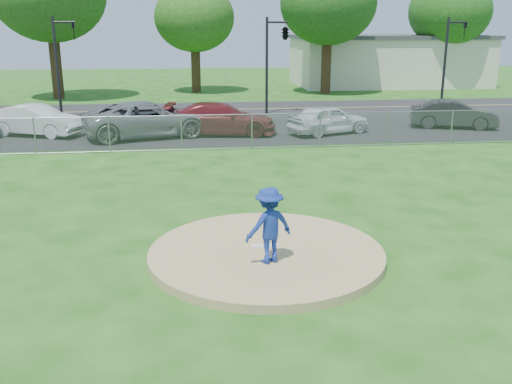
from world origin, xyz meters
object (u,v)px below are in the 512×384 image
Objects in this scene: traffic_signal_left at (61,58)px; tree_far_right at (451,1)px; parked_car_white at (36,120)px; parked_car_darkred at (221,119)px; traffic_signal_center at (283,34)px; traffic_signal_right at (449,55)px; tree_center at (194,7)px; pitcher at (269,225)px; commercial_building at (387,60)px; traffic_cone at (103,132)px; parked_car_gray at (148,119)px; parked_car_charcoal at (454,114)px; parked_car_pearl at (329,119)px.

tree_far_right is at bearing 24.32° from traffic_signal_left.
parked_car_darkred is (8.86, -0.77, 0.04)m from parked_car_white.
tree_far_right is 31.78m from traffic_signal_left.
parked_car_darkred is (-4.09, -6.55, -3.83)m from traffic_signal_center.
traffic_signal_right is at bearing -113.91° from tree_far_right.
tree_center is 1.76× the size of traffic_signal_left.
pitcher is (-4.00, -22.67, -3.57)m from traffic_signal_center.
commercial_building is 22.86× the size of traffic_cone.
traffic_cone is at bearing -159.87° from traffic_signal_right.
parked_car_gray is 1.14× the size of parked_car_darkred.
traffic_signal_left is (-7.76, -12.00, -3.11)m from tree_center.
parked_car_darkred is at bearing -73.17° from parked_car_white.
pitcher is at bearing -130.29° from parked_car_white.
tree_far_right is 2.49× the size of parked_car_charcoal.
traffic_signal_center is at bearing -24.80° from parked_car_darkred.
traffic_signal_center is at bearing -180.00° from traffic_signal_right.
traffic_signal_right is 21.39m from traffic_cone.
parked_car_white is at bearing 92.23° from parked_car_darkred.
tree_far_right is 14.97× the size of traffic_cone.
parked_car_gray is (-19.59, -22.69, -1.31)m from commercial_building.
traffic_signal_right is at bearing 20.13° from traffic_cone.
tree_far_right reaches higher than tree_center.
tree_center reaches higher than commercial_building.
parked_car_pearl is (10.77, 0.36, 0.35)m from traffic_cone.
parked_car_darkred is at bearing -122.01° from traffic_signal_center.
traffic_signal_left is 11.14m from parked_car_darkred.
traffic_signal_left is 1.30× the size of parked_car_charcoal.
pitcher reaches higher than traffic_cone.
parked_car_gray is (-2.59, -18.69, -5.62)m from tree_center.
traffic_cone is (3.11, -7.29, -2.99)m from traffic_signal_left.
traffic_signal_left is 1.05× the size of parked_car_darkred.
traffic_signal_left reaches higher than parked_car_darkred.
tree_far_right is at bearing 2.73° from tree_center.
parked_car_darkred is (-20.12, -19.55, -6.28)m from tree_far_right.
tree_center is at bearing -4.51° from parked_car_pearl.
pitcher is 0.28× the size of parked_car_gray.
traffic_signal_right is 11.75m from parked_car_pearl.
traffic_signal_right is at bearing -54.23° from parked_car_white.
traffic_cone is 0.17× the size of parked_car_pearl.
pitcher is at bearing -119.32° from tree_far_right.
traffic_signal_left is 6.34m from parked_car_white.
parked_car_pearl reaches higher than traffic_cone.
tree_far_right reaches higher than parked_car_gray.
parked_car_darkred is 1.28× the size of parked_car_pearl.
traffic_cone is at bearing 111.38° from parked_car_charcoal.
tree_center is 1.76× the size of traffic_signal_center.
parked_car_charcoal is at bearing 4.04° from traffic_cone.
commercial_building is at bearing 6.94° from parked_car_charcoal.
parked_car_darkred is (8.64, -6.55, -2.58)m from traffic_signal_left.
traffic_cone is (-21.65, -23.29, -1.79)m from commercial_building.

